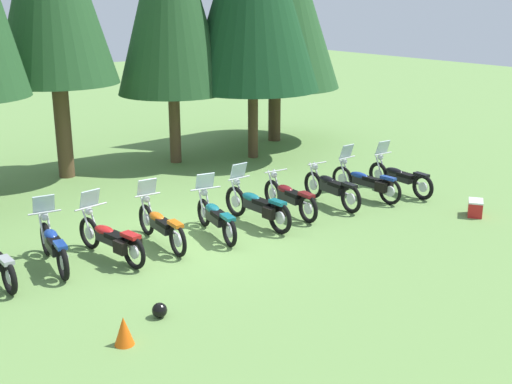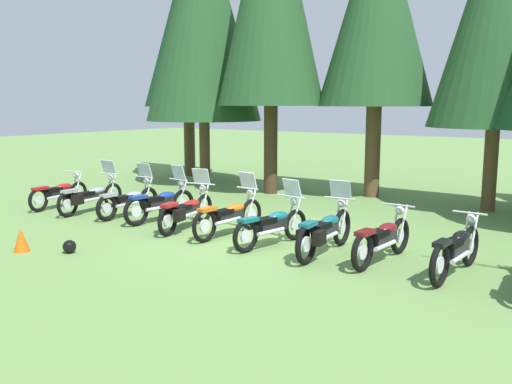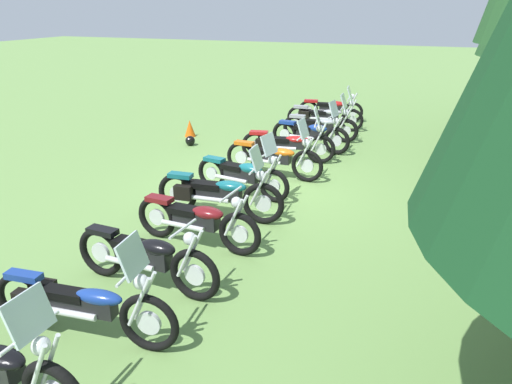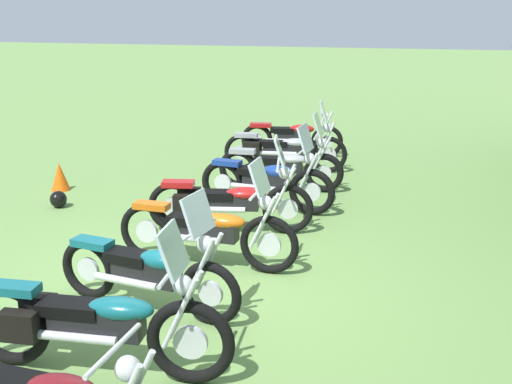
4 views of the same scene
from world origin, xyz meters
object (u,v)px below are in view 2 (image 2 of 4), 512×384
(pine_tree_4, at_px, (501,5))
(traffic_cone, at_px, (21,240))
(motorcycle_2, at_px, (129,200))
(pine_tree_1, at_px, (203,10))
(motorcycle_8, at_px, (383,238))
(motorcycle_3, at_px, (161,203))
(motorcycle_6, at_px, (273,224))
(motorcycle_9, at_px, (457,249))
(pine_tree_3, at_px, (377,4))
(motorcycle_1, at_px, (90,196))
(motorcycle_5, at_px, (230,215))
(dropped_helmet, at_px, (69,247))
(motorcycle_0, at_px, (60,193))
(motorcycle_4, at_px, (186,210))
(pine_tree_0, at_px, (187,30))
(motorcycle_7, at_px, (325,230))

(pine_tree_4, distance_m, traffic_cone, 12.96)
(motorcycle_2, xyz_separation_m, pine_tree_1, (-2.38, 5.86, 5.75))
(motorcycle_8, distance_m, traffic_cone, 7.08)
(motorcycle_3, xyz_separation_m, motorcycle_6, (3.62, -0.44, -0.01))
(motorcycle_2, relative_size, motorcycle_9, 0.95)
(motorcycle_2, relative_size, pine_tree_3, 0.24)
(motorcycle_1, distance_m, motorcycle_5, 4.75)
(pine_tree_3, distance_m, traffic_cone, 12.08)
(motorcycle_8, bearing_deg, motorcycle_9, -89.07)
(pine_tree_3, xyz_separation_m, dropped_helmet, (-2.10, -9.79, -5.73))
(pine_tree_1, relative_size, pine_tree_4, 1.17)
(motorcycle_5, relative_size, dropped_helmet, 8.70)
(motorcycle_0, relative_size, motorcycle_1, 0.90)
(motorcycle_9, bearing_deg, motorcycle_8, 90.24)
(motorcycle_2, distance_m, motorcycle_4, 2.28)
(pine_tree_0, distance_m, pine_tree_1, 2.35)
(motorcycle_8, distance_m, dropped_helmet, 6.08)
(motorcycle_8, distance_m, pine_tree_0, 14.60)
(dropped_helmet, bearing_deg, motorcycle_9, 23.54)
(traffic_cone, bearing_deg, motorcycle_4, 68.35)
(pine_tree_1, bearing_deg, pine_tree_3, 6.46)
(motorcycle_1, relative_size, motorcycle_7, 0.97)
(motorcycle_7, distance_m, motorcycle_8, 1.14)
(motorcycle_2, height_order, motorcycle_7, motorcycle_7)
(motorcycle_3, xyz_separation_m, motorcycle_9, (7.31, -0.33, -0.00))
(motorcycle_5, distance_m, motorcycle_9, 4.98)
(motorcycle_4, bearing_deg, pine_tree_3, -23.59)
(motorcycle_1, relative_size, motorcycle_9, 1.03)
(motorcycle_0, height_order, motorcycle_4, motorcycle_4)
(motorcycle_6, xyz_separation_m, motorcycle_9, (3.69, 0.11, 0.01))
(pine_tree_1, bearing_deg, motorcycle_3, -58.93)
(motorcycle_1, height_order, pine_tree_3, pine_tree_3)
(motorcycle_6, relative_size, traffic_cone, 4.47)
(motorcycle_8, xyz_separation_m, pine_tree_3, (-3.20, 6.82, 5.41))
(motorcycle_0, distance_m, motorcycle_5, 6.02)
(motorcycle_2, bearing_deg, motorcycle_3, -91.39)
(motorcycle_7, bearing_deg, pine_tree_4, -16.46)
(motorcycle_6, distance_m, pine_tree_0, 12.97)
(motorcycle_4, distance_m, pine_tree_3, 8.90)
(motorcycle_0, distance_m, motorcycle_1, 1.27)
(motorcycle_7, relative_size, pine_tree_1, 0.24)
(pine_tree_1, distance_m, pine_tree_3, 6.33)
(motorcycle_6, height_order, motorcycle_8, motorcycle_6)
(motorcycle_4, bearing_deg, pine_tree_0, 31.04)
(pine_tree_0, height_order, pine_tree_4, pine_tree_0)
(motorcycle_8, xyz_separation_m, pine_tree_1, (-9.48, 6.11, 5.73))
(motorcycle_1, relative_size, motorcycle_2, 1.08)
(motorcycle_4, xyz_separation_m, dropped_helmet, (-0.46, -2.91, -0.33))
(motorcycle_9, bearing_deg, dropped_helmet, 116.60)
(motorcycle_3, bearing_deg, motorcycle_0, 101.84)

